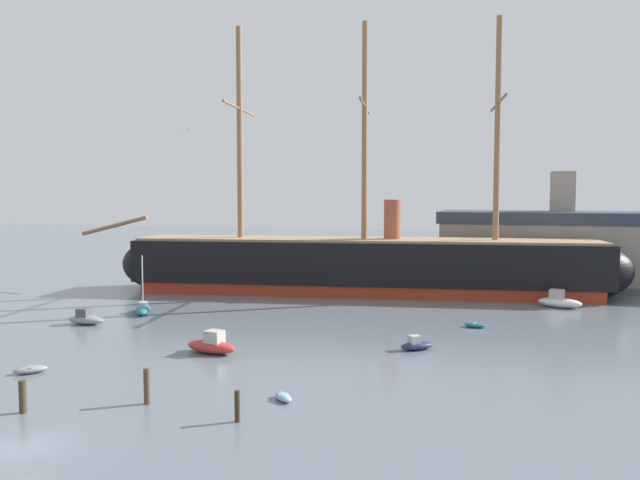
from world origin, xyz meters
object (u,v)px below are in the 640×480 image
at_px(motorboat_far_right, 559,301).
at_px(seagull_in_flight, 186,130).
at_px(dinghy_foreground_right, 283,397).
at_px(mooring_piling_nearest, 237,406).
at_px(motorboat_mid_left, 86,319).
at_px(motorboat_mid_right, 416,345).
at_px(dockside_warehouse_right, 606,250).
at_px(mooring_piling_left_pair, 23,397).
at_px(dinghy_distant_centre, 348,281).
at_px(tall_ship, 364,265).
at_px(dinghy_foreground_left, 30,369).
at_px(dinghy_alongside_stern, 475,325).
at_px(mooring_piling_right_pair, 147,386).
at_px(sailboat_alongside_bow, 143,309).
at_px(motorboat_near_centre, 212,345).
at_px(dinghy_far_left, 166,278).

bearing_deg(motorboat_far_right, seagull_in_flight, -134.00).
height_order(dinghy_foreground_right, mooring_piling_nearest, mooring_piling_nearest).
xyz_separation_m(dinghy_foreground_right, motorboat_mid_left, (-26.89, 16.00, 0.33)).
bearing_deg(seagull_in_flight, dinghy_foreground_right, -37.55).
bearing_deg(motorboat_mid_right, mooring_piling_nearest, -110.04).
bearing_deg(dockside_warehouse_right, mooring_piling_left_pair, -121.15).
bearing_deg(mooring_piling_left_pair, dinghy_distant_centre, 85.72).
height_order(motorboat_mid_left, dinghy_distant_centre, motorboat_mid_left).
bearing_deg(tall_ship, dinghy_foreground_left, -108.64).
xyz_separation_m(tall_ship, dinghy_alongside_stern, (15.12, -17.44, -3.53)).
xyz_separation_m(motorboat_mid_left, dinghy_distant_centre, (17.41, 36.24, -0.33)).
distance_m(dinghy_foreground_right, mooring_piling_nearest, 4.50).
height_order(dinghy_alongside_stern, dinghy_distant_centre, dinghy_alongside_stern).
bearing_deg(tall_ship, dockside_warehouse_right, 26.87).
xyz_separation_m(mooring_piling_nearest, mooring_piling_right_pair, (-6.61, 1.18, 0.21)).
xyz_separation_m(motorboat_mid_left, mooring_piling_left_pair, (13.00, -22.67, 0.42)).
height_order(sailboat_alongside_bow, dockside_warehouse_right, dockside_warehouse_right).
relative_size(motorboat_mid_left, motorboat_mid_right, 1.27).
height_order(tall_ship, mooring_piling_right_pair, tall_ship).
height_order(dinghy_foreground_right, motorboat_far_right, motorboat_far_right).
distance_m(motorboat_near_centre, dockside_warehouse_right, 61.00).
bearing_deg(dockside_warehouse_right, motorboat_mid_left, -140.84).
distance_m(dinghy_distant_centre, dockside_warehouse_right, 36.15).
xyz_separation_m(motorboat_mid_right, mooring_piling_left_pair, (-19.89, -22.05, 0.54)).
relative_size(tall_ship, motorboat_near_centre, 15.21).
xyz_separation_m(mooring_piling_left_pair, seagull_in_flight, (2.45, 15.47, 16.97)).
bearing_deg(dockside_warehouse_right, sailboat_alongside_bow, -144.26).
relative_size(motorboat_mid_right, dockside_warehouse_right, 0.06).
xyz_separation_m(dinghy_foreground_right, dinghy_alongside_stern, (10.10, 25.83, 0.03)).
bearing_deg(tall_ship, motorboat_mid_right, -68.42).
relative_size(dinghy_foreground_right, mooring_piling_right_pair, 0.86).
bearing_deg(tall_ship, sailboat_alongside_bow, -133.51).
bearing_deg(sailboat_alongside_bow, mooring_piling_right_pair, -56.81).
bearing_deg(mooring_piling_left_pair, dinghy_far_left, 112.68).
bearing_deg(mooring_piling_left_pair, motorboat_mid_right, 47.94).
relative_size(mooring_piling_nearest, mooring_piling_right_pair, 0.81).
relative_size(sailboat_alongside_bow, dinghy_alongside_stern, 2.88).
bearing_deg(mooring_piling_right_pair, dinghy_alongside_stern, 58.30).
bearing_deg(mooring_piling_nearest, motorboat_near_centre, 121.94).
distance_m(dinghy_foreground_right, sailboat_alongside_bow, 33.44).
height_order(tall_ship, mooring_piling_nearest, tall_ship).
bearing_deg(mooring_piling_left_pair, dinghy_alongside_stern, 53.57).
bearing_deg(motorboat_near_centre, motorboat_mid_left, 158.92).
height_order(dinghy_foreground_right, mooring_piling_right_pair, mooring_piling_right_pair).
distance_m(dinghy_alongside_stern, mooring_piling_nearest, 32.17).
bearing_deg(mooring_piling_right_pair, seagull_in_flight, 107.10).
bearing_deg(dockside_warehouse_right, dinghy_foreground_left, -127.68).
bearing_deg(dinghy_foreground_left, motorboat_mid_left, 115.04).
xyz_separation_m(dinghy_foreground_right, sailboat_alongside_bow, (-24.62, 22.63, 0.31)).
distance_m(motorboat_mid_right, seagull_in_flight, 25.58).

